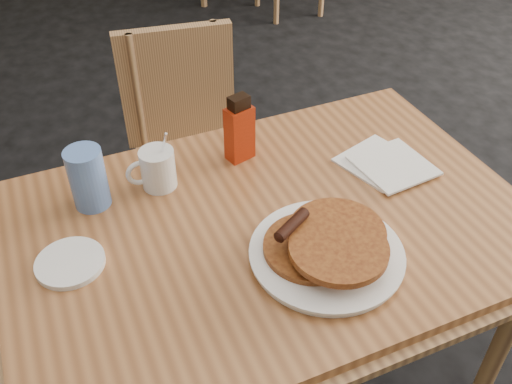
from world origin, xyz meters
The scene contains 8 objects.
main_table centered at (0.01, 0.03, 0.71)m, with size 1.18×0.82×0.75m.
chair_main_far centered at (0.04, 0.78, 0.50)m, with size 0.42×0.43×0.84m.
pancake_plate centered at (0.08, -0.11, 0.77)m, with size 0.31×0.31×0.09m.
coffee_mug centered at (-0.18, 0.24, 0.80)m, with size 0.11×0.08×0.15m.
syrup_bottle centered at (0.04, 0.27, 0.83)m, with size 0.07×0.06×0.17m.
napkin_stack centered at (0.35, 0.10, 0.76)m, with size 0.22×0.23×0.01m.
blue_tumbler centered at (-0.33, 0.23, 0.82)m, with size 0.08×0.08×0.14m, color #577FCC.
side_saucer centered at (-0.40, 0.06, 0.76)m, with size 0.14×0.14×0.01m, color white.
Camera 1 is at (-0.35, -0.79, 1.58)m, focal length 40.00 mm.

